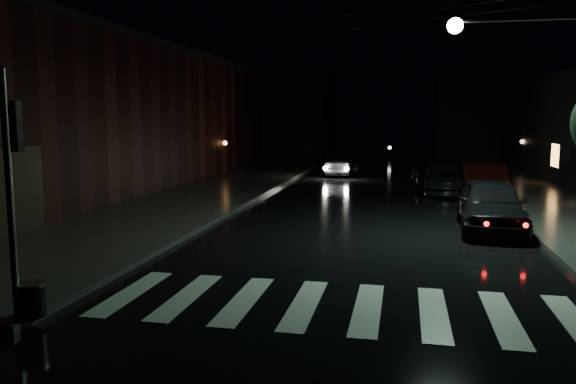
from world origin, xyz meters
The scene contains 13 objects.
ground centered at (0.00, 0.00, 0.00)m, with size 120.00×120.00×0.00m, color black.
sidewalk_left centered at (-5.00, 14.00, 0.07)m, with size 6.00×44.00×0.15m, color #282826.
sidewalk_right centered at (10.00, 14.00, 0.07)m, with size 4.00×44.00×0.15m, color #282826.
building_left centered at (-12.00, 16.00, 3.50)m, with size 10.00×36.00×7.00m, color black.
building_far_left centered at (-10.00, 45.00, 4.00)m, with size 14.00×10.00×8.00m, color black.
building_far_right centered at (14.00, 45.00, 3.50)m, with size 14.00×10.00×7.00m, color black.
crosswalk centered at (3.00, 0.50, 0.01)m, with size 9.00×3.00×0.01m, color beige.
signal_pole_corner centered at (-2.14, -1.46, 1.54)m, with size 0.68×0.61×4.20m.
parked_car_a centered at (6.94, 8.75, 0.83)m, with size 1.95×4.85×1.65m, color black.
parked_car_b centered at (7.60, 15.45, 0.82)m, with size 1.73×4.96×1.63m, color black.
parked_car_c centered at (6.19, 18.11, 0.75)m, with size 2.10×5.16×1.50m, color black.
parked_car_d centered at (5.80, 19.61, 0.63)m, with size 2.11×4.57×1.27m, color black.
oncoming_car centered at (0.50, 24.94, 0.68)m, with size 1.43×4.11×1.35m, color black.
Camera 1 is at (4.18, -9.71, 3.54)m, focal length 35.00 mm.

